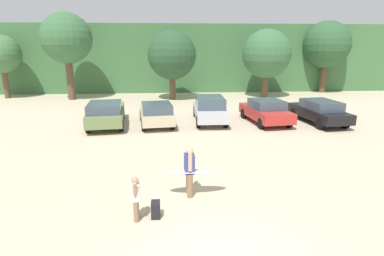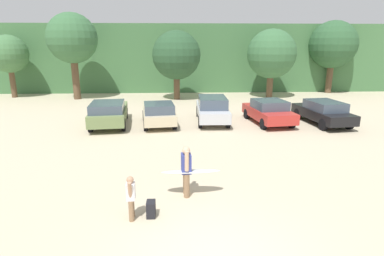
{
  "view_description": "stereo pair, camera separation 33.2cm",
  "coord_description": "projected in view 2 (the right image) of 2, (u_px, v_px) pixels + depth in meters",
  "views": [
    {
      "loc": [
        -1.14,
        -5.75,
        4.59
      ],
      "look_at": [
        -0.22,
        7.16,
        1.18
      ],
      "focal_mm": 29.47,
      "sensor_mm": 36.0,
      "label": 1
    },
    {
      "loc": [
        -0.81,
        -5.77,
        4.59
      ],
      "look_at": [
        -0.22,
        7.16,
        1.18
      ],
      "focal_mm": 29.47,
      "sensor_mm": 36.0,
      "label": 2
    }
  ],
  "objects": [
    {
      "name": "parked_car_champagne",
      "position": [
        159.0,
        113.0,
        18.5
      ],
      "size": [
        2.26,
        4.18,
        1.38
      ],
      "rotation": [
        0.0,
        0.0,
        1.69
      ],
      "color": "beige",
      "rests_on": "ground_plane"
    },
    {
      "name": "tree_ridge_back",
      "position": [
        9.0,
        54.0,
        27.68
      ],
      "size": [
        3.29,
        3.29,
        5.5
      ],
      "color": "brown",
      "rests_on": "ground_plane"
    },
    {
      "name": "person_child",
      "position": [
        131.0,
        195.0,
        8.41
      ],
      "size": [
        0.25,
        0.57,
        1.24
      ],
      "rotation": [
        0.0,
        0.0,
        3.21
      ],
      "color": "#8C6B4C",
      "rests_on": "ground_plane"
    },
    {
      "name": "person_adult",
      "position": [
        186.0,
        168.0,
        9.72
      ],
      "size": [
        0.32,
        0.61,
        1.61
      ],
      "rotation": [
        0.0,
        0.0,
        3.21
      ],
      "color": "#8C6B4C",
      "rests_on": "ground_plane"
    },
    {
      "name": "tree_right",
      "position": [
        72.0,
        39.0,
        26.45
      ],
      "size": [
        4.19,
        4.19,
        7.26
      ],
      "color": "brown",
      "rests_on": "ground_plane"
    },
    {
      "name": "tree_center_right",
      "position": [
        333.0,
        45.0,
        30.25
      ],
      "size": [
        4.5,
        4.5,
        6.91
      ],
      "color": "brown",
      "rests_on": "ground_plane"
    },
    {
      "name": "surfboard_white",
      "position": [
        191.0,
        171.0,
        9.77
      ],
      "size": [
        1.87,
        0.59,
        0.16
      ],
      "rotation": [
        0.0,
        0.0,
        3.18
      ],
      "color": "white"
    },
    {
      "name": "parked_car_red",
      "position": [
        269.0,
        111.0,
        18.94
      ],
      "size": [
        2.41,
        4.36,
        1.43
      ],
      "rotation": [
        0.0,
        0.0,
        1.7
      ],
      "color": "#B72D28",
      "rests_on": "ground_plane"
    },
    {
      "name": "parked_car_black",
      "position": [
        323.0,
        112.0,
        18.79
      ],
      "size": [
        2.28,
        4.62,
        1.4
      ],
      "rotation": [
        0.0,
        0.0,
        1.69
      ],
      "color": "black",
      "rests_on": "ground_plane"
    },
    {
      "name": "hillside_ridge",
      "position": [
        184.0,
        57.0,
        36.33
      ],
      "size": [
        108.0,
        12.0,
        6.6
      ],
      "primitive_type": "cube",
      "color": "#427042",
      "rests_on": "ground_plane"
    },
    {
      "name": "tree_left",
      "position": [
        176.0,
        55.0,
        26.68
      ],
      "size": [
        4.11,
        4.11,
        5.82
      ],
      "color": "brown",
      "rests_on": "ground_plane"
    },
    {
      "name": "parked_car_silver",
      "position": [
        212.0,
        109.0,
        19.24
      ],
      "size": [
        1.88,
        4.61,
        1.57
      ],
      "rotation": [
        0.0,
        0.0,
        1.55
      ],
      "color": "silver",
      "rests_on": "ground_plane"
    },
    {
      "name": "backpack_dropped",
      "position": [
        151.0,
        209.0,
        8.66
      ],
      "size": [
        0.24,
        0.34,
        0.45
      ],
      "color": "black",
      "rests_on": "ground_plane"
    },
    {
      "name": "parked_car_olive_green",
      "position": [
        109.0,
        112.0,
        18.4
      ],
      "size": [
        2.46,
        4.91,
        1.46
      ],
      "rotation": [
        0.0,
        0.0,
        1.68
      ],
      "color": "#6B7F4C",
      "rests_on": "ground_plane"
    },
    {
      "name": "tree_center_left",
      "position": [
        272.0,
        54.0,
        27.71
      ],
      "size": [
        4.3,
        4.3,
        6.0
      ],
      "color": "brown",
      "rests_on": "ground_plane"
    }
  ]
}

